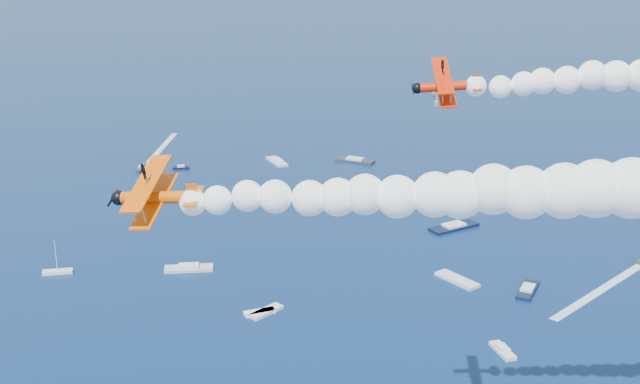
# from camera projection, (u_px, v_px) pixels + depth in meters

# --- Properties ---
(biplane_lead) EXTENTS (8.98, 10.68, 8.02)m
(biplane_lead) POSITION_uv_depth(u_px,v_px,m) (448.00, 86.00, 95.91)
(biplane_lead) COLOR red
(biplane_trail) EXTENTS (8.59, 10.34, 8.22)m
(biplane_trail) POSITION_uv_depth(u_px,v_px,m) (157.00, 197.00, 75.06)
(biplane_trail) COLOR #F55905
(smoke_trail_trail) EXTENTS (60.85, 7.40, 10.80)m
(smoke_trail_trail) POSITION_uv_depth(u_px,v_px,m) (512.00, 191.00, 69.56)
(smoke_trail_trail) COLOR white
(spectator_boats) EXTENTS (211.39, 181.06, 0.70)m
(spectator_boats) POSITION_uv_depth(u_px,v_px,m) (427.00, 268.00, 193.00)
(spectator_boats) COLOR #282D36
(spectator_boats) RESTS_ON ground
(boat_wakes) EXTENTS (195.25, 235.07, 0.04)m
(boat_wakes) POSITION_uv_depth(u_px,v_px,m) (482.00, 293.00, 181.46)
(boat_wakes) COLOR white
(boat_wakes) RESTS_ON ground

